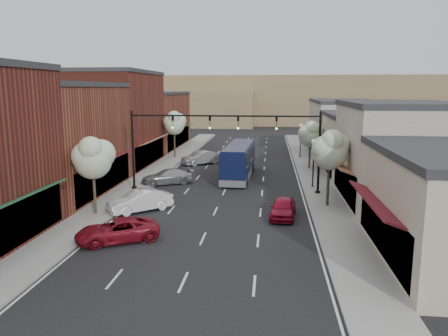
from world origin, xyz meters
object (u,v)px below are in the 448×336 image
(parked_car_e, at_px, (201,158))
(signal_mast_left, at_px, (159,138))
(tree_left_far, at_px, (174,123))
(lamp_post_far, at_px, (301,135))
(tree_right_far, at_px, (311,134))
(red_hatchback, at_px, (283,208))
(coach_bus, at_px, (239,160))
(tree_right_near, at_px, (330,149))
(lamp_post_near, at_px, (314,155))
(parked_car_b, at_px, (140,201))
(parked_car_c, at_px, (167,177))
(tree_left_near, at_px, (93,157))
(parked_car_a, at_px, (117,230))
(signal_mast_right, at_px, (291,140))

(parked_car_e, bearing_deg, signal_mast_left, -47.89)
(tree_left_far, bearing_deg, lamp_post_far, 7.30)
(tree_right_far, distance_m, red_hatchback, 19.60)
(lamp_post_far, relative_size, coach_bus, 0.40)
(coach_bus, bearing_deg, tree_right_near, -52.30)
(lamp_post_near, relative_size, parked_car_b, 0.94)
(tree_left_far, bearing_deg, parked_car_c, -80.36)
(coach_bus, height_order, parked_car_b, coach_bus)
(lamp_post_near, bearing_deg, tree_left_near, -146.67)
(tree_right_far, relative_size, parked_car_a, 1.13)
(lamp_post_near, xyz_separation_m, parked_car_c, (-13.47, 0.24, -2.31))
(red_hatchback, distance_m, parked_car_a, 11.46)
(tree_left_far, height_order, lamp_post_far, tree_left_far)
(coach_bus, relative_size, red_hatchback, 2.70)
(signal_mast_right, bearing_deg, coach_bus, 126.30)
(lamp_post_near, bearing_deg, signal_mast_right, -131.05)
(parked_car_b, bearing_deg, tree_left_far, 145.44)
(signal_mast_right, relative_size, signal_mast_left, 1.00)
(signal_mast_right, xyz_separation_m, parked_car_b, (-11.12, -6.57, -3.84))
(tree_right_near, distance_m, red_hatchback, 5.93)
(tree_left_near, height_order, lamp_post_far, tree_left_near)
(lamp_post_far, bearing_deg, tree_left_near, -119.78)
(tree_left_far, relative_size, parked_car_a, 1.27)
(tree_right_far, distance_m, coach_bus, 9.54)
(coach_bus, height_order, parked_car_c, coach_bus)
(parked_car_b, bearing_deg, signal_mast_left, 140.12)
(signal_mast_right, height_order, signal_mast_left, same)
(signal_mast_right, height_order, tree_left_near, signal_mast_right)
(tree_left_near, xyz_separation_m, parked_car_c, (2.58, 10.80, -3.52))
(tree_right_near, xyz_separation_m, lamp_post_far, (-0.55, 24.06, -1.45))
(tree_left_far, relative_size, lamp_post_far, 1.38)
(lamp_post_near, height_order, parked_car_e, lamp_post_near)
(signal_mast_left, relative_size, red_hatchback, 2.01)
(signal_mast_left, distance_m, parked_car_a, 13.59)
(tree_right_near, relative_size, coach_bus, 0.54)
(lamp_post_near, relative_size, lamp_post_far, 1.00)
(tree_left_far, height_order, parked_car_a, tree_left_far)
(red_hatchback, bearing_deg, tree_left_near, -169.60)
(tree_right_far, height_order, parked_car_e, tree_right_far)
(tree_right_near, distance_m, parked_car_c, 16.02)
(tree_right_far, xyz_separation_m, parked_car_e, (-12.55, 1.84, -3.20))
(red_hatchback, bearing_deg, parked_car_c, 143.21)
(tree_left_near, distance_m, coach_bus, 17.35)
(signal_mast_right, distance_m, tree_right_near, 4.89)
(tree_left_near, bearing_deg, red_hatchback, 4.31)
(tree_right_far, bearing_deg, parked_car_b, -126.78)
(lamp_post_near, relative_size, parked_car_a, 0.92)
(lamp_post_far, xyz_separation_m, parked_car_a, (-12.72, -32.99, -2.34))
(coach_bus, relative_size, parked_car_a, 2.29)
(signal_mast_left, height_order, parked_car_a, signal_mast_left)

